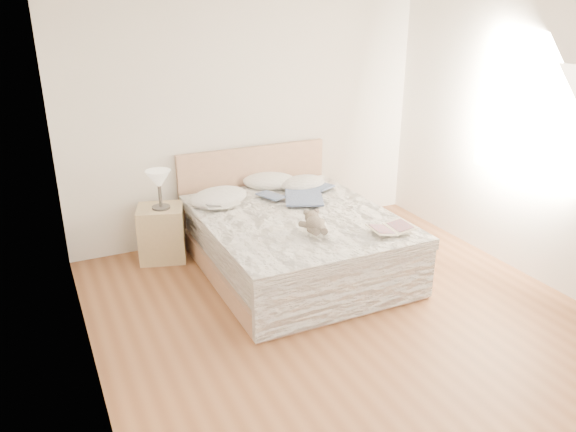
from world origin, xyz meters
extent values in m
cube|color=brown|center=(0.00, 0.00, 0.00)|extent=(4.00, 4.50, 0.00)
cube|color=white|center=(0.00, 2.25, 1.35)|extent=(4.00, 0.02, 2.70)
cube|color=white|center=(-2.00, 0.00, 1.35)|extent=(0.02, 4.50, 2.70)
cube|color=white|center=(2.00, 0.00, 1.35)|extent=(0.02, 4.50, 2.70)
cube|color=white|center=(1.99, 0.30, 1.45)|extent=(0.02, 1.30, 1.10)
cube|color=tan|center=(0.00, 1.15, 0.10)|extent=(1.68, 2.08, 0.20)
cube|color=silver|center=(0.00, 1.15, 0.35)|extent=(1.60, 2.00, 0.30)
cube|color=silver|center=(0.00, 1.10, 0.54)|extent=(1.72, 2.05, 0.10)
cube|color=tan|center=(0.00, 2.19, 0.50)|extent=(1.70, 0.06, 1.00)
cube|color=tan|center=(-1.11, 1.95, 0.28)|extent=(0.55, 0.51, 0.56)
cylinder|color=#46413D|center=(-1.10, 1.92, 0.57)|extent=(0.18, 0.18, 0.02)
cylinder|color=#3B3531|center=(-1.10, 1.92, 0.70)|extent=(0.03, 0.03, 0.24)
cone|color=white|center=(-1.10, 1.92, 0.86)|extent=(0.31, 0.31, 0.18)
ellipsoid|color=white|center=(-0.54, 1.77, 0.64)|extent=(0.71, 0.58, 0.18)
ellipsoid|color=white|center=(0.13, 2.03, 0.64)|extent=(0.72, 0.64, 0.18)
ellipsoid|color=silver|center=(0.42, 1.80, 0.64)|extent=(0.58, 0.45, 0.16)
cube|color=silver|center=(-0.59, 1.59, 0.63)|extent=(0.37, 0.26, 0.03)
cube|color=beige|center=(0.56, 0.36, 0.63)|extent=(0.41, 0.29, 0.03)
camera|label=1|loc=(-2.20, -3.33, 2.53)|focal=35.00mm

